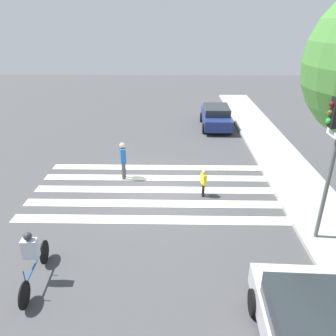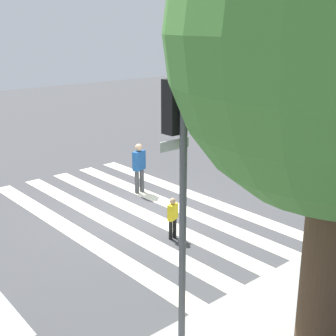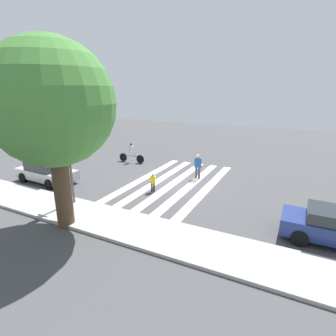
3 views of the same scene
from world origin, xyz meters
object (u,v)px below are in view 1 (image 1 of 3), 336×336
pedestrian_adult_yellow_jacket (123,159)px  cyclist_far_lane (32,257)px  traffic_light (333,142)px  pedestrian_child_with_backpack (204,181)px  car_parked_silver_sedan (216,117)px

pedestrian_adult_yellow_jacket → cyclist_far_lane: pedestrian_adult_yellow_jacket is taller
traffic_light → pedestrian_child_with_backpack: size_ratio=4.24×
pedestrian_adult_yellow_jacket → car_parked_silver_sedan: (-7.63, 5.00, -0.24)m
traffic_light → car_parked_silver_sedan: size_ratio=1.21×
pedestrian_adult_yellow_jacket → cyclist_far_lane: size_ratio=0.73×
pedestrian_child_with_backpack → car_parked_silver_sedan: size_ratio=0.28×
traffic_light → car_parked_silver_sedan: bearing=-171.6°
pedestrian_adult_yellow_jacket → pedestrian_child_with_backpack: size_ratio=1.48×
traffic_light → cyclist_far_lane: 8.89m
pedestrian_adult_yellow_jacket → car_parked_silver_sedan: bearing=131.3°
car_parked_silver_sedan → pedestrian_child_with_backpack: bearing=-8.8°
pedestrian_adult_yellow_jacket → pedestrian_child_with_backpack: pedestrian_adult_yellow_jacket is taller
pedestrian_child_with_backpack → pedestrian_adult_yellow_jacket: bearing=-131.6°
traffic_light → cyclist_far_lane: bearing=-76.2°
pedestrian_adult_yellow_jacket → cyclist_far_lane: bearing=-28.8°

